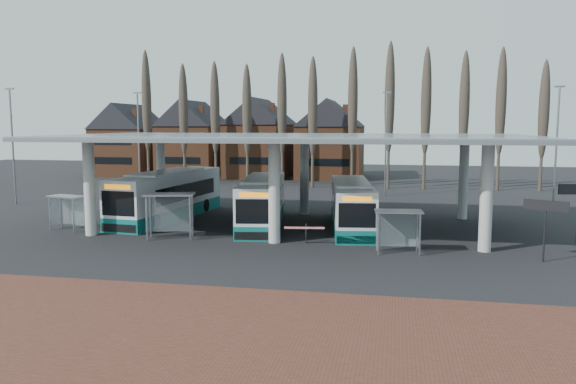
% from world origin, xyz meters
% --- Properties ---
extents(ground, '(140.00, 140.00, 0.00)m').
position_xyz_m(ground, '(0.00, 0.00, 0.00)').
color(ground, black).
rests_on(ground, ground).
extents(brick_strip, '(70.00, 10.00, 0.03)m').
position_xyz_m(brick_strip, '(0.00, -12.00, 0.01)').
color(brick_strip, brown).
rests_on(brick_strip, ground).
extents(station_canopy, '(32.00, 16.00, 6.34)m').
position_xyz_m(station_canopy, '(0.00, 8.00, 5.68)').
color(station_canopy, '#B9B9B5').
rests_on(station_canopy, ground).
extents(poplar_row, '(45.10, 1.10, 14.50)m').
position_xyz_m(poplar_row, '(0.00, 33.00, 8.78)').
color(poplar_row, '#473D33').
rests_on(poplar_row, ground).
extents(townhouse_row, '(36.80, 10.30, 12.25)m').
position_xyz_m(townhouse_row, '(-15.75, 44.00, 5.94)').
color(townhouse_row, brown).
rests_on(townhouse_row, ground).
extents(lamp_post_a, '(0.80, 0.16, 10.17)m').
position_xyz_m(lamp_post_a, '(-18.00, 22.00, 5.34)').
color(lamp_post_a, slate).
rests_on(lamp_post_a, ground).
extents(lamp_post_b, '(0.80, 0.16, 10.17)m').
position_xyz_m(lamp_post_b, '(6.00, 26.00, 5.34)').
color(lamp_post_b, slate).
rests_on(lamp_post_b, ground).
extents(lamp_post_c, '(0.80, 0.16, 10.17)m').
position_xyz_m(lamp_post_c, '(20.00, 20.00, 5.34)').
color(lamp_post_c, slate).
rests_on(lamp_post_c, ground).
extents(lamp_post_d, '(0.80, 0.16, 10.17)m').
position_xyz_m(lamp_post_d, '(-26.00, 14.00, 5.34)').
color(lamp_post_d, slate).
rests_on(lamp_post_d, ground).
extents(bus_0, '(4.11, 13.12, 3.58)m').
position_xyz_m(bus_0, '(-9.74, 9.65, 1.69)').
color(bus_0, silver).
rests_on(bus_0, ground).
extents(bus_1, '(4.39, 12.27, 3.34)m').
position_xyz_m(bus_1, '(-2.18, 8.51, 1.57)').
color(bus_1, silver).
rests_on(bus_1, ground).
extents(bus_2, '(4.04, 11.83, 3.22)m').
position_xyz_m(bus_2, '(4.10, 8.42, 1.52)').
color(bus_2, silver).
rests_on(bus_2, ground).
extents(shelter_0, '(2.71, 1.80, 2.30)m').
position_xyz_m(shelter_0, '(-14.49, 3.99, 1.68)').
color(shelter_0, gray).
rests_on(shelter_0, ground).
extents(shelter_1, '(3.31, 2.20, 2.82)m').
position_xyz_m(shelter_1, '(-6.63, 2.57, 2.05)').
color(shelter_1, gray).
rests_on(shelter_1, ground).
extents(shelter_2, '(2.69, 1.54, 2.38)m').
position_xyz_m(shelter_2, '(7.24, 1.19, 1.73)').
color(shelter_2, gray).
rests_on(shelter_2, ground).
extents(info_sign_0, '(2.03, 0.96, 3.21)m').
position_xyz_m(info_sign_0, '(14.62, 0.56, 2.69)').
color(info_sign_0, black).
rests_on(info_sign_0, ground).
extents(barrier, '(2.36, 0.80, 1.19)m').
position_xyz_m(barrier, '(1.87, 2.31, 0.92)').
color(barrier, black).
rests_on(barrier, ground).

